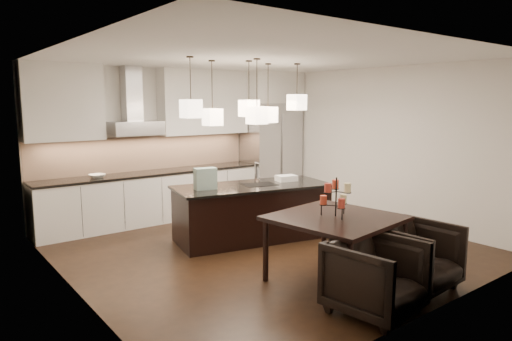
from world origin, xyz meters
TOP-DOWN VIEW (x-y plane):
  - floor at (0.00, 0.00)m, footprint 5.50×5.50m
  - ceiling at (0.00, 0.00)m, footprint 5.50×5.50m
  - wall_back at (0.00, 2.76)m, footprint 5.50×0.02m
  - wall_front at (0.00, -2.76)m, footprint 5.50×0.02m
  - wall_left at (-2.76, 0.00)m, footprint 0.02×5.50m
  - wall_right at (2.76, 0.00)m, footprint 0.02×5.50m
  - refrigerator at (2.10, 2.38)m, footprint 1.20×0.72m
  - fridge_panel at (2.10, 2.38)m, footprint 1.26×0.72m
  - lower_cabinets at (-0.62, 2.43)m, footprint 4.21×0.62m
  - countertop at (-0.62, 2.43)m, footprint 4.21×0.66m
  - backsplash at (-0.62, 2.73)m, footprint 4.21×0.02m
  - upper_cab_left at (-2.10, 2.57)m, footprint 1.25×0.35m
  - upper_cab_right at (0.55, 2.57)m, footprint 1.85×0.35m
  - hood_canopy at (-0.93, 2.48)m, footprint 0.90×0.52m
  - hood_chimney at (-0.93, 2.59)m, footprint 0.30×0.28m
  - fruit_bowl at (-1.67, 2.38)m, footprint 0.29×0.29m
  - island_body at (0.13, 0.46)m, footprint 2.53×1.45m
  - island_top at (0.13, 0.46)m, footprint 2.62×1.54m
  - faucet at (0.24, 0.54)m, footprint 0.14×0.24m
  - tote_bag at (-0.64, 0.61)m, footprint 0.35×0.24m
  - food_container at (0.80, 0.41)m, footprint 0.37×0.29m
  - dining_table at (-0.14, -1.54)m, footprint 1.52×1.52m
  - candelabra at (-0.14, -1.54)m, footprint 0.44×0.44m
  - candle_a at (0.01, -1.52)m, footprint 0.09×0.09m
  - candle_b at (-0.23, -1.42)m, footprint 0.09×0.09m
  - candle_c at (-0.19, -1.68)m, footprint 0.09×0.09m
  - candle_d at (-0.03, -1.43)m, footprint 0.09×0.09m
  - candle_e at (-0.28, -1.54)m, footprint 0.09×0.09m
  - candle_f at (-0.10, -1.68)m, footprint 0.09×0.09m
  - armchair_left at (-0.46, -2.40)m, footprint 0.95×0.97m
  - armchair_right at (0.45, -2.28)m, footprint 0.88×0.90m
  - pendant_a at (-0.95, 0.47)m, footprint 0.24×0.24m
  - pendant_b at (-0.39, 0.78)m, footprint 0.24×0.24m
  - pendant_c at (0.08, 0.48)m, footprint 0.24×0.24m
  - pendant_d at (0.65, 0.72)m, footprint 0.24×0.24m
  - pendant_e at (1.02, 0.42)m, footprint 0.24×0.24m
  - pendant_f at (-0.03, 0.14)m, footprint 0.24×0.24m

SIDE VIEW (x-z plane):
  - floor at x=0.00m, z-range -0.02..0.00m
  - armchair_right at x=0.45m, z-range 0.00..0.78m
  - armchair_left at x=-0.46m, z-range 0.00..0.78m
  - dining_table at x=-0.14m, z-range 0.00..0.81m
  - island_body at x=0.13m, z-range 0.00..0.84m
  - lower_cabinets at x=-0.62m, z-range 0.00..0.88m
  - island_top at x=0.13m, z-range 0.84..0.88m
  - countertop at x=-0.62m, z-range 0.88..0.92m
  - food_container at x=0.80m, z-range 0.88..0.97m
  - fruit_bowl at x=-1.67m, z-range 0.92..0.98m
  - candle_a at x=0.01m, z-range 0.95..1.06m
  - candle_b at x=-0.23m, z-range 0.95..1.06m
  - candle_c at x=-0.19m, z-range 0.95..1.06m
  - tote_bag at x=-0.64m, z-range 0.88..1.20m
  - candelabra at x=-0.14m, z-range 0.81..1.29m
  - faucet at x=0.24m, z-range 0.88..1.24m
  - refrigerator at x=2.10m, z-range 0.00..2.15m
  - candle_d at x=-0.03m, z-range 1.12..1.23m
  - candle_e at x=-0.28m, z-range 1.12..1.23m
  - candle_f at x=-0.10m, z-range 1.12..1.23m
  - backsplash at x=-0.62m, z-range 0.92..1.55m
  - wall_back at x=0.00m, z-range 0.00..2.80m
  - wall_front at x=0.00m, z-range 0.00..2.80m
  - wall_left at x=-2.76m, z-range 0.00..2.80m
  - wall_right at x=2.76m, z-range 0.00..2.80m
  - hood_canopy at x=-0.93m, z-range 1.60..1.84m
  - pendant_b at x=-0.39m, z-range 1.82..2.08m
  - pendant_d at x=0.65m, z-range 1.84..2.10m
  - pendant_f at x=-0.03m, z-range 1.85..2.11m
  - pendant_c at x=0.08m, z-range 1.95..2.21m
  - pendant_a at x=-0.95m, z-range 1.95..2.21m
  - pendant_e at x=1.02m, z-range 2.04..2.30m
  - upper_cab_left at x=-2.10m, z-range 1.55..2.80m
  - upper_cab_right at x=0.55m, z-range 1.55..2.80m
  - hood_chimney at x=-0.93m, z-range 1.84..2.80m
  - fridge_panel at x=2.10m, z-range 2.15..2.80m
  - ceiling at x=0.00m, z-range 2.80..2.82m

